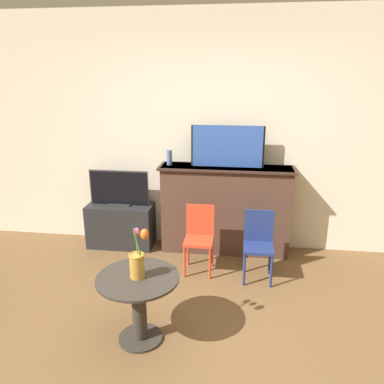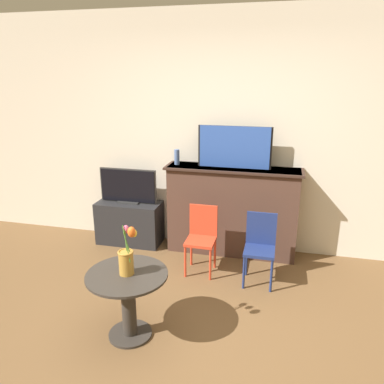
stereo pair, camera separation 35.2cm
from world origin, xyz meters
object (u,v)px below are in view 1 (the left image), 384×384
object	(u,v)px
tv_monitor	(119,189)
chair_red	(199,234)
vase_tulips	(138,260)
chair_blue	(258,241)
painting	(227,146)

from	to	relation	value
tv_monitor	chair_red	distance (m)	1.16
chair_red	vase_tulips	distance (m)	1.25
tv_monitor	vase_tulips	bearing A→B (deg)	-67.41
tv_monitor	vase_tulips	world-z (taller)	vase_tulips
chair_red	chair_blue	bearing A→B (deg)	-7.50
chair_red	chair_blue	distance (m)	0.61
painting	tv_monitor	bearing A→B (deg)	-178.40
painting	chair_red	distance (m)	1.02
painting	vase_tulips	world-z (taller)	painting
painting	chair_blue	bearing A→B (deg)	-58.50
vase_tulips	tv_monitor	bearing A→B (deg)	112.59
tv_monitor	chair_blue	size ratio (longest dim) A/B	0.99
chair_blue	tv_monitor	bearing A→B (deg)	161.10
painting	chair_blue	world-z (taller)	painting
vase_tulips	chair_blue	bearing A→B (deg)	49.54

